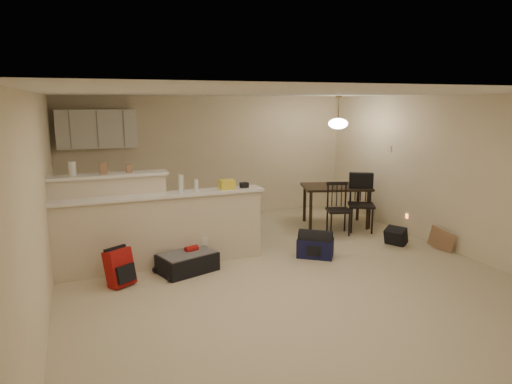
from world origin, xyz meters
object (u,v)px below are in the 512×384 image
navy_duffel (315,248)px  pendant_lamp (338,123)px  dining_chair_near (339,209)px  dining_chair_far (361,204)px  black_daypack (396,236)px  red_backpack (119,268)px  suitcase (187,263)px  dining_table (336,191)px

navy_duffel → pendant_lamp: bearing=86.7°
dining_chair_near → pendant_lamp: bearing=81.9°
dining_chair_far → black_daypack: size_ratio=3.24×
red_backpack → black_daypack: (4.52, 0.06, -0.10)m
dining_chair_far → red_backpack: 4.57m
pendant_lamp → suitcase: bearing=-157.4°
red_backpack → navy_duffel: 2.95m
dining_table → dining_chair_far: 0.60m
pendant_lamp → dining_chair_near: 1.63m
dining_chair_far → red_backpack: (-4.45, -0.99, -0.28)m
navy_duffel → black_daypack: navy_duffel is taller
pendant_lamp → dining_chair_far: size_ratio=0.59×
navy_duffel → black_daypack: 1.58m
navy_duffel → red_backpack: bearing=-142.8°
red_backpack → suitcase: bearing=-21.1°
dining_chair_near → dining_chair_far: size_ratio=0.89×
pendant_lamp → dining_chair_far: pendant_lamp is taller
red_backpack → navy_duffel: size_ratio=0.90×
dining_table → navy_duffel: 2.04m
red_backpack → black_daypack: bearing=-29.8°
dining_table → navy_duffel: (-1.27, -1.50, -0.54)m
dining_table → pendant_lamp: pendant_lamp is taller
red_backpack → black_daypack: red_backpack is taller
dining_chair_near → suitcase: bearing=-146.9°
dining_chair_near → navy_duffel: size_ratio=1.72×
dining_chair_far → suitcase: dining_chair_far is taller
dining_chair_near → navy_duffel: 1.43m
dining_chair_near → black_daypack: dining_chair_near is taller
dining_chair_near → dining_chair_far: 0.50m
dining_table → pendant_lamp: 1.30m
pendant_lamp → dining_chair_near: size_ratio=0.66×
dining_chair_near → black_daypack: bearing=-40.3°
black_daypack → dining_chair_near: bearing=3.6°
pendant_lamp → black_daypack: 2.37m
dining_chair_far → navy_duffel: bearing=-119.5°
dining_chair_near → dining_chair_far: dining_chair_far is taller
dining_table → black_daypack: bearing=-60.0°
navy_duffel → black_daypack: (1.58, 0.05, -0.01)m
dining_chair_far → dining_chair_near: bearing=-151.2°
dining_chair_far → suitcase: 3.62m
dining_table → black_daypack: size_ratio=4.48×
dining_chair_near → dining_chair_far: (0.50, 0.01, 0.06)m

